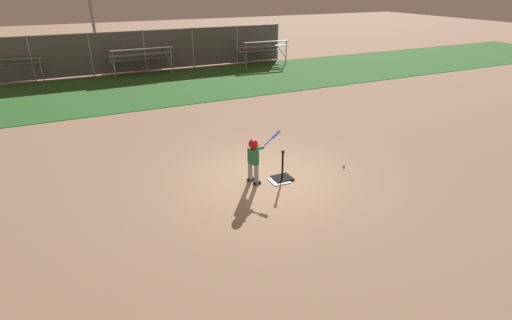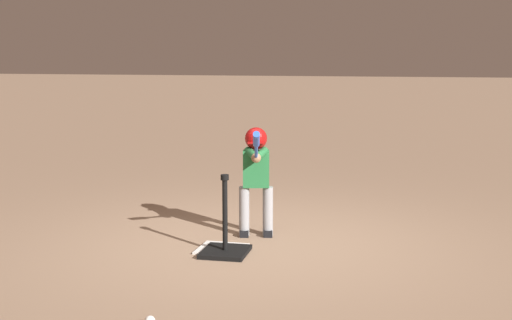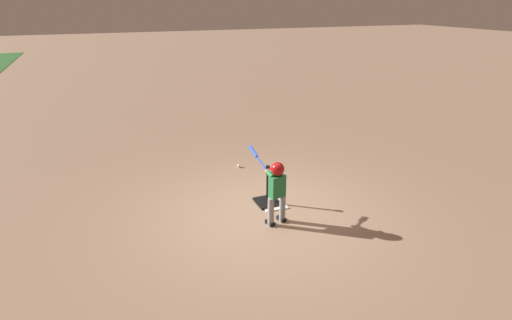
{
  "view_description": "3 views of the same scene",
  "coord_description": "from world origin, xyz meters",
  "px_view_note": "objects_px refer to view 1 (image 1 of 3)",
  "views": [
    {
      "loc": [
        -4.07,
        -7.89,
        4.47
      ],
      "look_at": [
        -0.4,
        -0.24,
        0.66
      ],
      "focal_mm": 28.0,
      "sensor_mm": 36.0,
      "label": 1
    },
    {
      "loc": [
        6.59,
        1.39,
        1.89
      ],
      "look_at": [
        -0.32,
        -0.06,
        0.8
      ],
      "focal_mm": 50.0,
      "sensor_mm": 36.0,
      "label": 2
    },
    {
      "loc": [
        -5.77,
        2.45,
        3.55
      ],
      "look_at": [
        0.36,
        0.0,
        0.89
      ],
      "focal_mm": 28.0,
      "sensor_mm": 36.0,
      "label": 3
    }
  ],
  "objects_px": {
    "batting_tee": "(282,175)",
    "batter_child": "(254,155)",
    "bleachers_far_right": "(139,59)",
    "baseball": "(344,165)",
    "bleachers_far_left": "(12,68)",
    "bleachers_left_center": "(259,51)"
  },
  "relations": [
    {
      "from": "bleachers_far_left",
      "to": "bleachers_far_right",
      "type": "height_order",
      "value": "bleachers_far_right"
    },
    {
      "from": "batter_child",
      "to": "bleachers_far_left",
      "type": "distance_m",
      "value": 16.37
    },
    {
      "from": "bleachers_left_center",
      "to": "bleachers_far_left",
      "type": "bearing_deg",
      "value": 175.16
    },
    {
      "from": "batting_tee",
      "to": "bleachers_far_right",
      "type": "height_order",
      "value": "bleachers_far_right"
    },
    {
      "from": "batter_child",
      "to": "bleachers_far_left",
      "type": "bearing_deg",
      "value": 111.51
    },
    {
      "from": "batting_tee",
      "to": "batter_child",
      "type": "xyz_separation_m",
      "value": [
        -0.69,
        0.15,
        0.61
      ]
    },
    {
      "from": "batting_tee",
      "to": "bleachers_left_center",
      "type": "bearing_deg",
      "value": 66.12
    },
    {
      "from": "baseball",
      "to": "bleachers_far_right",
      "type": "distance_m",
      "value": 14.7
    },
    {
      "from": "batter_child",
      "to": "baseball",
      "type": "distance_m",
      "value": 2.6
    },
    {
      "from": "bleachers_far_right",
      "to": "baseball",
      "type": "bearing_deg",
      "value": -80.15
    },
    {
      "from": "batter_child",
      "to": "batting_tee",
      "type": "bearing_deg",
      "value": -12.32
    },
    {
      "from": "batting_tee",
      "to": "bleachers_far_left",
      "type": "bearing_deg",
      "value": 113.51
    },
    {
      "from": "baseball",
      "to": "bleachers_left_center",
      "type": "xyz_separation_m",
      "value": [
        4.5,
        14.35,
        0.64
      ]
    },
    {
      "from": "batter_child",
      "to": "baseball",
      "type": "height_order",
      "value": "batter_child"
    },
    {
      "from": "batter_child",
      "to": "bleachers_far_right",
      "type": "bearing_deg",
      "value": 90.02
    },
    {
      "from": "batting_tee",
      "to": "bleachers_left_center",
      "type": "xyz_separation_m",
      "value": [
        6.32,
        14.28,
        0.58
      ]
    },
    {
      "from": "bleachers_left_center",
      "to": "baseball",
      "type": "bearing_deg",
      "value": -107.42
    },
    {
      "from": "batter_child",
      "to": "bleachers_far_left",
      "type": "relative_size",
      "value": 0.35
    },
    {
      "from": "bleachers_far_left",
      "to": "bleachers_left_center",
      "type": "bearing_deg",
      "value": -4.84
    },
    {
      "from": "baseball",
      "to": "bleachers_far_right",
      "type": "xyz_separation_m",
      "value": [
        -2.51,
        14.47,
        0.65
      ]
    },
    {
      "from": "batting_tee",
      "to": "batter_child",
      "type": "relative_size",
      "value": 0.64
    },
    {
      "from": "batting_tee",
      "to": "bleachers_far_right",
      "type": "relative_size",
      "value": 0.23
    }
  ]
}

